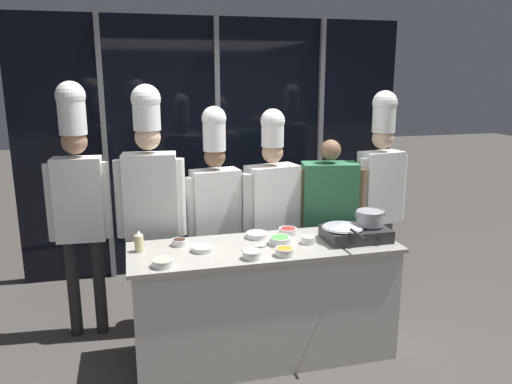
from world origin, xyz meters
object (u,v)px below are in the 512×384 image
Objects in this scene: prep_bowl_chicken at (257,235)px; frying_pan at (343,225)px; chef_pastry at (272,201)px; person_guest at (328,211)px; prep_bowl_bell_pepper at (288,231)px; chef_line at (216,202)px; portable_stove at (356,233)px; prep_bowl_ginger at (163,262)px; chef_head at (78,189)px; chef_sous at (150,191)px; prep_bowl_carrots at (284,251)px; stock_pot at (370,218)px; serving_spoon_slotted at (259,247)px; prep_bowl_rice at (252,254)px; chef_apprentice at (380,182)px; prep_bowl_shrimp at (308,239)px; squeeze_bottle_oil at (139,242)px; prep_bowl_garlic at (202,248)px; prep_bowl_soy_glaze at (179,242)px; prep_bowl_scallions at (280,240)px.

frying_pan is at bearing -21.82° from prep_bowl_chicken.
chef_pastry is 0.52m from person_guest.
chef_line reaches higher than prep_bowl_bell_pepper.
portable_stove is 1.48m from prep_bowl_ginger.
prep_bowl_ginger is at bearing 52.64° from chef_line.
chef_head is at bearing 159.31° from frying_pan.
prep_bowl_chicken is 0.08× the size of chef_sous.
chef_head reaches higher than prep_bowl_carrots.
chef_line is at bearing 146.23° from stock_pot.
chef_pastry is (-0.47, 0.68, 0.11)m from portable_stove.
serving_spoon_slotted is 1.03m from person_guest.
prep_bowl_rice is (-0.87, -0.19, -0.02)m from portable_stove.
prep_bowl_rice is 0.07× the size of chef_pastry.
prep_bowl_chicken is 0.92m from chef_sous.
serving_spoon_slotted is 1.51m from chef_head.
portable_stove is at bearing 41.48° from chef_apprentice.
prep_bowl_bell_pepper is at bearing 108.38° from prep_bowl_shrimp.
chef_line reaches higher than prep_bowl_ginger.
chef_sous is (-0.63, 0.83, 0.29)m from prep_bowl_rice.
prep_bowl_carrots is at bearing 26.82° from chef_apprentice.
squeeze_bottle_oil is 1.52× the size of prep_bowl_shrimp.
chef_apprentice is (0.66, 0.67, 0.16)m from frying_pan.
chef_head reaches higher than prep_bowl_garlic.
chef_sous reaches higher than prep_bowl_chicken.
prep_bowl_rice is 0.08× the size of person_guest.
prep_bowl_garlic is at bearing 177.78° from prep_bowl_shrimp.
person_guest is at bearing 37.78° from prep_bowl_bell_pepper.
portable_stove reaches higher than prep_bowl_rice.
chef_line is (-1.07, 0.71, 0.02)m from stock_pot.
serving_spoon_slotted is 0.11× the size of chef_pastry.
prep_bowl_ginger is 1.11m from prep_bowl_shrimp.
prep_bowl_ginger is 1.27× the size of prep_bowl_soy_glaze.
prep_bowl_carrots is at bearing -160.70° from frying_pan.
chef_head is at bearing -10.39° from chef_apprentice.
frying_pan reaches higher than prep_bowl_rice.
portable_stove is at bearing 164.05° from chef_head.
chef_apprentice is (2.15, 0.51, 0.21)m from squeeze_bottle_oil.
prep_bowl_rice reaches higher than prep_bowl_chicken.
frying_pan is 3.74× the size of prep_bowl_ginger.
person_guest is (-0.07, 0.65, -0.12)m from stock_pot.
prep_bowl_shrimp is at bearing 178.63° from stock_pot.
frying_pan is 0.23m from stock_pot.
prep_bowl_chicken is (-0.13, 0.19, -0.01)m from prep_bowl_scallions.
prep_bowl_garlic is 0.10× the size of person_guest.
chef_pastry is at bearing -10.22° from chef_apprentice.
prep_bowl_ginger is at bearing -173.48° from stock_pot.
prep_bowl_shrimp is 0.32m from prep_bowl_carrots.
prep_bowl_rice is at bearing -169.09° from stock_pot.
prep_bowl_scallions is (0.73, -0.16, 0.01)m from prep_bowl_soy_glaze.
chef_sous reaches higher than prep_bowl_soy_glaze.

